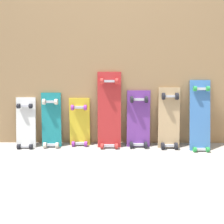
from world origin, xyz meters
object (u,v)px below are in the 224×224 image
at_px(skateboard_white, 26,126).
at_px(skateboard_blue, 200,119).
at_px(skateboard_teal, 51,123).
at_px(skateboard_yellow, 80,125).
at_px(skateboard_purple, 138,122).
at_px(skateboard_red, 109,114).
at_px(skateboard_natural, 169,121).

relative_size(skateboard_white, skateboard_blue, 0.76).
height_order(skateboard_teal, skateboard_yellow, skateboard_teal).
distance_m(skateboard_yellow, skateboard_purple, 0.61).
height_order(skateboard_red, skateboard_blue, skateboard_red).
bearing_deg(skateboard_white, skateboard_blue, -0.99).
relative_size(skateboard_yellow, skateboard_blue, 0.74).
height_order(skateboard_red, skateboard_purple, skateboard_red).
bearing_deg(skateboard_white, skateboard_purple, 0.87).
relative_size(skateboard_white, skateboard_yellow, 1.03).
bearing_deg(skateboard_yellow, skateboard_teal, -175.10).
bearing_deg(skateboard_teal, skateboard_blue, -1.78).
bearing_deg(skateboard_white, skateboard_teal, 3.56).
xyz_separation_m(skateboard_teal, skateboard_blue, (1.51, -0.05, 0.06)).
bearing_deg(skateboard_red, skateboard_purple, 1.38).
distance_m(skateboard_yellow, skateboard_blue, 1.23).
height_order(skateboard_white, skateboard_purple, skateboard_purple).
height_order(skateboard_white, skateboard_yellow, skateboard_white).
relative_size(skateboard_teal, skateboard_red, 0.75).
bearing_deg(skateboard_red, skateboard_blue, -2.57).
bearing_deg(skateboard_white, skateboard_red, 0.68).
xyz_separation_m(skateboard_purple, skateboard_natural, (0.31, -0.02, 0.02)).
height_order(skateboard_natural, skateboard_blue, skateboard_blue).
bearing_deg(skateboard_natural, skateboard_teal, 179.32).
xyz_separation_m(skateboard_teal, skateboard_yellow, (0.29, 0.02, -0.03)).
relative_size(skateboard_yellow, skateboard_purple, 0.88).
height_order(skateboard_teal, skateboard_blue, skateboard_blue).
relative_size(skateboard_red, skateboard_natural, 1.24).
distance_m(skateboard_teal, skateboard_red, 0.61).
bearing_deg(skateboard_blue, skateboard_purple, 175.51).
relative_size(skateboard_yellow, skateboard_red, 0.67).
height_order(skateboard_teal, skateboard_natural, skateboard_natural).
height_order(skateboard_purple, skateboard_blue, skateboard_blue).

